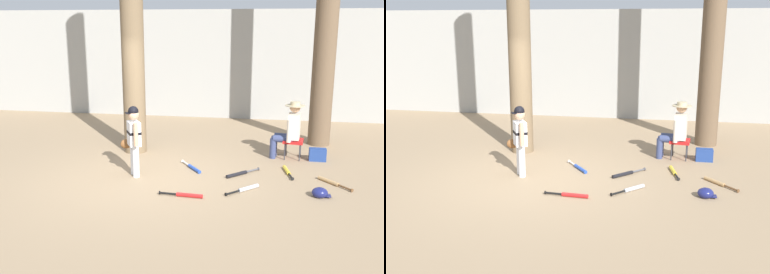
{
  "view_description": "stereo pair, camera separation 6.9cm",
  "coord_description": "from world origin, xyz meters",
  "views": [
    {
      "loc": [
        2.19,
        -7.4,
        2.71
      ],
      "look_at": [
        0.82,
        0.28,
        0.75
      ],
      "focal_mm": 41.72,
      "sensor_mm": 36.0,
      "label": 1
    },
    {
      "loc": [
        2.26,
        -7.39,
        2.71
      ],
      "look_at": [
        0.82,
        0.28,
        0.75
      ],
      "focal_mm": 41.72,
      "sensor_mm": 36.0,
      "label": 2
    }
  ],
  "objects": [
    {
      "name": "ground_plane",
      "position": [
        0.0,
        0.0,
        0.0
      ],
      "size": [
        60.0,
        60.0,
        0.0
      ],
      "primitive_type": "plane",
      "color": "#937A5B"
    },
    {
      "name": "concrete_back_wall",
      "position": [
        0.0,
        5.89,
        1.58
      ],
      "size": [
        18.0,
        0.36,
        3.16
      ],
      "primitive_type": "cube",
      "color": "#9E9E99",
      "rests_on": "ground"
    },
    {
      "name": "tree_near_player",
      "position": [
        -0.7,
        1.73,
        2.92
      ],
      "size": [
        0.76,
        0.76,
        6.63
      ],
      "color": "brown",
      "rests_on": "ground"
    },
    {
      "name": "tree_behind_spectator",
      "position": [
        3.33,
        3.07,
        2.66
      ],
      "size": [
        0.8,
        0.8,
        6.15
      ],
      "color": "brown",
      "rests_on": "ground"
    },
    {
      "name": "young_ballplayer",
      "position": [
        -0.25,
        0.16,
        0.74
      ],
      "size": [
        0.49,
        0.53,
        1.31
      ],
      "color": "white",
      "rests_on": "ground"
    },
    {
      "name": "folding_stool",
      "position": [
        2.69,
        1.77,
        0.36
      ],
      "size": [
        0.44,
        0.44,
        0.41
      ],
      "color": "red",
      "rests_on": "ground"
    },
    {
      "name": "seated_spectator",
      "position": [
        2.59,
        1.78,
        0.64
      ],
      "size": [
        0.67,
        0.54,
        1.2
      ],
      "color": "navy",
      "rests_on": "ground"
    },
    {
      "name": "handbag_beside_stool",
      "position": [
        3.19,
        1.69,
        0.13
      ],
      "size": [
        0.34,
        0.18,
        0.26
      ],
      "primitive_type": "cube",
      "rotation": [
        0.0,
        0.0,
        0.0
      ],
      "color": "navy",
      "rests_on": "ground"
    },
    {
      "name": "bat_yellow_trainer",
      "position": [
        2.56,
        0.8,
        0.03
      ],
      "size": [
        0.19,
        0.72,
        0.07
      ],
      "color": "yellow",
      "rests_on": "ground"
    },
    {
      "name": "bat_red_barrel",
      "position": [
        0.9,
        -0.74,
        0.03
      ],
      "size": [
        0.74,
        0.11,
        0.07
      ],
      "color": "red",
      "rests_on": "ground"
    },
    {
      "name": "bat_blue_youth",
      "position": [
        0.77,
        0.68,
        0.03
      ],
      "size": [
        0.5,
        0.66,
        0.07
      ],
      "color": "#2347AD",
      "rests_on": "ground"
    },
    {
      "name": "bat_aluminum_silver",
      "position": [
        1.84,
        -0.28,
        0.03
      ],
      "size": [
        0.54,
        0.56,
        0.07
      ],
      "color": "#B7BCC6",
      "rests_on": "ground"
    },
    {
      "name": "bat_black_composite",
      "position": [
        1.67,
        0.48,
        0.03
      ],
      "size": [
        0.6,
        0.62,
        0.07
      ],
      "color": "black",
      "rests_on": "ground"
    },
    {
      "name": "bat_wood_tan",
      "position": [
        3.3,
        0.31,
        0.03
      ],
      "size": [
        0.54,
        0.63,
        0.07
      ],
      "color": "tan",
      "rests_on": "ground"
    },
    {
      "name": "batting_helmet_navy",
      "position": [
        3.04,
        -0.37,
        0.08
      ],
      "size": [
        0.3,
        0.23,
        0.18
      ],
      "color": "navy",
      "rests_on": "ground"
    }
  ]
}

